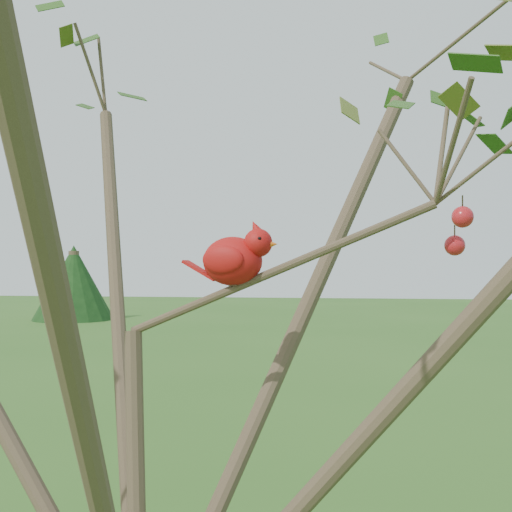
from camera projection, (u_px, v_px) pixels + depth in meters
The scene contains 3 objects.
crabapple_tree at pixel (150, 246), 1.19m from camera, with size 2.35×2.05×2.95m.
cardinal at pixel (236, 259), 1.27m from camera, with size 0.20×0.12×0.14m.
distant_trees at pixel (332, 284), 24.78m from camera, with size 42.54×15.11×2.94m.
Camera 1 is at (0.40, -1.17, 2.09)m, focal length 45.00 mm.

